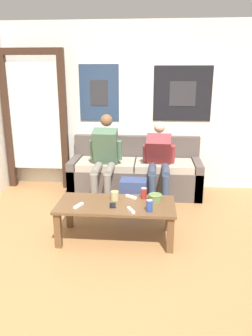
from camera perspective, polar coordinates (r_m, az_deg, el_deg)
ground_plane at (r=3.13m, az=-0.53°, el=-18.96°), size 18.00×18.00×0.00m
wall_back at (r=5.21m, az=2.20°, el=10.52°), size 10.00×0.07×2.55m
door_frame at (r=5.33m, az=-15.58°, el=9.22°), size 1.00×0.10×2.15m
couch at (r=5.05m, az=1.64°, el=-1.06°), size 1.97×0.73×0.84m
coffee_table at (r=3.64m, az=-1.77°, el=-7.19°), size 1.29×0.60×0.42m
person_seated_adult at (r=4.63m, az=-3.74°, el=2.06°), size 0.47×0.90×1.23m
person_seated_teen at (r=4.63m, az=5.76°, el=1.41°), size 0.47×1.01×1.11m
backpack at (r=4.32m, az=1.31°, el=-5.18°), size 0.34×0.29×0.47m
ceramic_bowl at (r=3.69m, az=5.12°, el=-5.06°), size 0.15×0.15×0.08m
pillar_candle at (r=3.69m, az=-1.98°, el=-4.84°), size 0.09×0.09×0.11m
drink_can_blue at (r=3.41m, az=4.11°, el=-6.57°), size 0.07×0.07×0.12m
drink_can_red at (r=3.74m, az=3.13°, el=-4.42°), size 0.07×0.07×0.12m
game_controller_near_left at (r=3.42m, az=0.85°, el=-7.35°), size 0.10×0.14×0.03m
game_controller_near_right at (r=3.56m, az=-8.27°, el=-6.50°), size 0.09×0.15×0.03m
game_controller_far_center at (r=3.76m, az=0.90°, el=-5.04°), size 0.14×0.11×0.03m
cell_phone at (r=3.55m, az=-2.33°, el=-6.51°), size 0.08×0.14×0.01m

